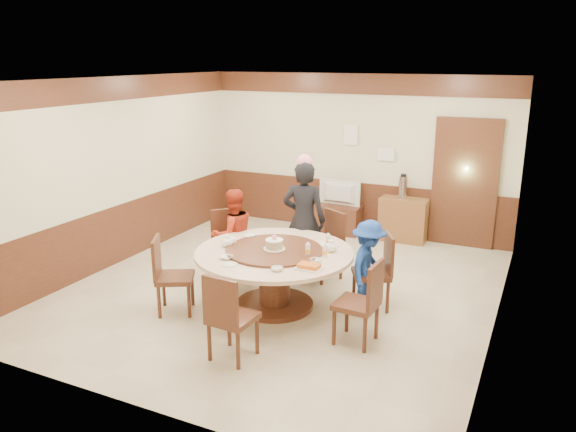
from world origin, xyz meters
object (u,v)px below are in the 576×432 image
at_px(person_standing, 304,220).
at_px(side_cabinet, 403,220).
at_px(person_blue, 368,266).
at_px(thermos, 403,187).
at_px(person_red, 233,235).
at_px(birthday_cake, 274,244).
at_px(television, 338,193).
at_px(shrimp_platter, 309,267).
at_px(banquet_table, 274,267).
at_px(tv_stand, 337,219).

relative_size(person_standing, side_cabinet, 2.12).
bearing_deg(person_blue, thermos, 6.91).
bearing_deg(person_blue, person_red, 85.48).
relative_size(person_blue, side_cabinet, 1.46).
xyz_separation_m(birthday_cake, television, (-0.40, 3.33, -0.12)).
xyz_separation_m(person_red, shrimp_platter, (1.58, -0.98, 0.12)).
height_order(banquet_table, person_standing, person_standing).
relative_size(banquet_table, television, 2.53).
height_order(person_red, thermos, person_red).
height_order(banquet_table, shrimp_platter, shrimp_platter).
relative_size(person_blue, television, 1.50).
relative_size(tv_stand, thermos, 2.24).
bearing_deg(person_standing, banquet_table, 83.68).
height_order(tv_stand, thermos, thermos).
height_order(television, thermos, thermos).
distance_m(shrimp_platter, side_cabinet, 3.75).
height_order(birthday_cake, side_cabinet, birthday_cake).
xyz_separation_m(shrimp_platter, television, (-1.03, 3.70, -0.05)).
bearing_deg(person_standing, side_cabinet, -121.80).
bearing_deg(tv_stand, shrimp_platter, -74.46).
height_order(person_red, shrimp_platter, person_red).
bearing_deg(thermos, shrimp_platter, -91.97).
bearing_deg(person_red, birthday_cake, 95.88).
bearing_deg(person_blue, person_standing, 60.50).
distance_m(person_red, television, 2.77).
distance_m(shrimp_platter, tv_stand, 3.87).
relative_size(banquet_table, birthday_cake, 7.25).
bearing_deg(birthday_cake, tv_stand, 96.89).
bearing_deg(birthday_cake, person_standing, 94.52).
height_order(person_blue, shrimp_platter, person_blue).
relative_size(person_blue, birthday_cake, 4.29).
distance_m(person_standing, person_red, 1.02).
distance_m(person_standing, television, 2.25).
bearing_deg(shrimp_platter, thermos, 88.03).
bearing_deg(person_standing, shrimp_platter, 105.37).
bearing_deg(side_cabinet, tv_stand, -178.56).
bearing_deg(television, person_blue, 120.22).
relative_size(person_standing, person_red, 1.29).
xyz_separation_m(person_red, birthday_cake, (0.96, -0.61, 0.19)).
relative_size(birthday_cake, side_cabinet, 0.34).
bearing_deg(person_red, tv_stand, -153.07).
height_order(person_standing, television, person_standing).
bearing_deg(shrimp_platter, television, 105.54).
relative_size(side_cabinet, thermos, 2.11).
xyz_separation_m(person_blue, thermos, (-0.33, 2.93, 0.36)).
height_order(person_red, television, person_red).
relative_size(banquet_table, tv_stand, 2.32).
bearing_deg(person_blue, shrimp_platter, 150.94).
relative_size(birthday_cake, tv_stand, 0.32).
xyz_separation_m(banquet_table, thermos, (0.76, 3.35, 0.41)).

